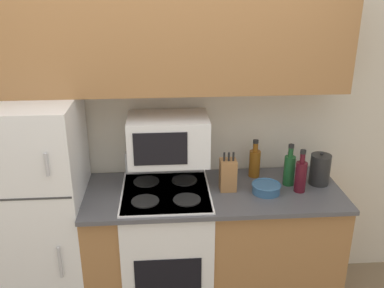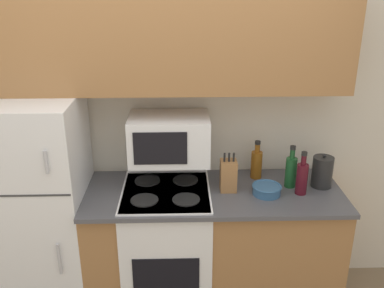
{
  "view_description": "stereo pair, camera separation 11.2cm",
  "coord_description": "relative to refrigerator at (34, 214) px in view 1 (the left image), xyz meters",
  "views": [
    {
      "loc": [
        0.01,
        -2.26,
        2.29
      ],
      "look_at": [
        0.2,
        0.29,
        1.28
      ],
      "focal_mm": 40.0,
      "sensor_mm": 36.0,
      "label": 1
    },
    {
      "loc": [
        0.12,
        -2.27,
        2.29
      ],
      "look_at": [
        0.2,
        0.29,
        1.28
      ],
      "focal_mm": 40.0,
      "sensor_mm": 36.0,
      "label": 2
    }
  ],
  "objects": [
    {
      "name": "stove",
      "position": [
        0.89,
        -0.0,
        -0.31
      ],
      "size": [
        0.6,
        0.66,
        1.1
      ],
      "color": "white",
      "rests_on": "ground_plane"
    },
    {
      "name": "wall_back",
      "position": [
        0.87,
        0.36,
        0.48
      ],
      "size": [
        8.0,
        0.05,
        2.55
      ],
      "color": "beige",
      "rests_on": "ground_plane"
    },
    {
      "name": "bottle_wine_green",
      "position": [
        1.74,
        0.04,
        0.26
      ],
      "size": [
        0.08,
        0.08,
        0.3
      ],
      "color": "#194C23",
      "rests_on": "lower_cabinets"
    },
    {
      "name": "upper_cabinets",
      "position": [
        0.87,
        0.17,
        1.12
      ],
      "size": [
        2.43,
        0.34,
        0.65
      ],
      "color": "#9E6B3D",
      "rests_on": "refrigerator"
    },
    {
      "name": "bowl",
      "position": [
        1.56,
        -0.06,
        0.17
      ],
      "size": [
        0.2,
        0.2,
        0.07
      ],
      "color": "#335B84",
      "rests_on": "lower_cabinets"
    },
    {
      "name": "bottle_soy_sauce",
      "position": [
        1.78,
        0.19,
        0.21
      ],
      "size": [
        0.05,
        0.05,
        0.18
      ],
      "color": "black",
      "rests_on": "lower_cabinets"
    },
    {
      "name": "bottle_whiskey",
      "position": [
        1.53,
        0.19,
        0.25
      ],
      "size": [
        0.08,
        0.08,
        0.28
      ],
      "color": "brown",
      "rests_on": "lower_cabinets"
    },
    {
      "name": "knife_block",
      "position": [
        1.31,
        0.0,
        0.25
      ],
      "size": [
        0.11,
        0.11,
        0.28
      ],
      "color": "#9E6B3D",
      "rests_on": "lower_cabinets"
    },
    {
      "name": "lower_cabinets",
      "position": [
        1.21,
        0.01,
        -0.33
      ],
      "size": [
        1.74,
        0.68,
        0.93
      ],
      "color": "#9E6B3D",
      "rests_on": "ground_plane"
    },
    {
      "name": "kettle",
      "position": [
        1.96,
        0.04,
        0.25
      ],
      "size": [
        0.14,
        0.14,
        0.24
      ],
      "color": "black",
      "rests_on": "lower_cabinets"
    },
    {
      "name": "bottle_wine_red",
      "position": [
        1.79,
        -0.06,
        0.26
      ],
      "size": [
        0.08,
        0.08,
        0.3
      ],
      "color": "#470F19",
      "rests_on": "lower_cabinets"
    },
    {
      "name": "microwave",
      "position": [
        0.91,
        0.13,
        0.47
      ],
      "size": [
        0.54,
        0.36,
        0.31
      ],
      "color": "white",
      "rests_on": "stove"
    },
    {
      "name": "refrigerator",
      "position": [
        0.0,
        0.0,
        0.0
      ],
      "size": [
        0.69,
        0.65,
        1.58
      ],
      "color": "white",
      "rests_on": "ground_plane"
    }
  ]
}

